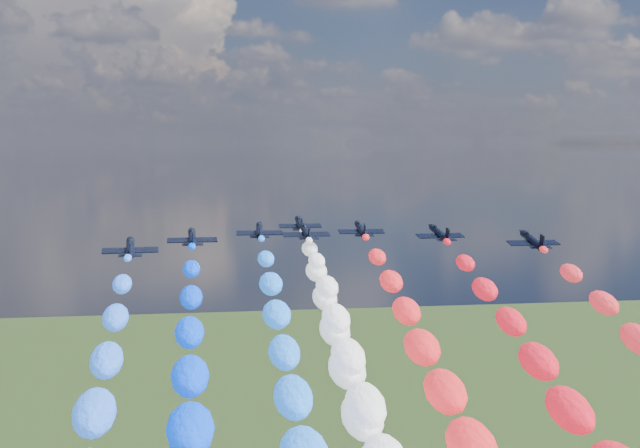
{
  "coord_description": "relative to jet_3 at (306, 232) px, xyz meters",
  "views": [
    {
      "loc": [
        -19.11,
        -128.45,
        107.5
      ],
      "look_at": [
        0.0,
        4.0,
        94.56
      ],
      "focal_mm": 46.73,
      "sensor_mm": 36.0,
      "label": 1
    }
  ],
  "objects": [
    {
      "name": "jet_0",
      "position": [
        -27.71,
        -17.38,
        0.0
      ],
      "size": [
        8.63,
        11.37,
        4.33
      ],
      "primitive_type": null,
      "rotation": [
        0.19,
        0.0,
        0.07
      ],
      "color": "black"
    },
    {
      "name": "jet_1",
      "position": [
        -19.0,
        -5.61,
        0.0
      ],
      "size": [
        8.22,
        11.08,
        4.33
      ],
      "primitive_type": null,
      "rotation": [
        0.19,
        0.0,
        0.03
      ],
      "color": "black"
    },
    {
      "name": "jet_2",
      "position": [
        -7.6,
        3.5,
        0.0
      ],
      "size": [
        8.64,
        11.38,
        4.33
      ],
      "primitive_type": null,
      "rotation": [
        0.19,
        0.0,
        -0.07
      ],
      "color": "black"
    },
    {
      "name": "jet_3",
      "position": [
        0.0,
        0.0,
        0.0
      ],
      "size": [
        8.04,
        10.95,
        4.33
      ],
      "primitive_type": null,
      "rotation": [
        0.19,
        0.0,
        0.01
      ],
      "color": "black"
    },
    {
      "name": "jet_4",
      "position": [
        0.73,
        14.72,
        0.0
      ],
      "size": [
        8.08,
        10.98,
        4.33
      ],
      "primitive_type": null,
      "rotation": [
        0.19,
        0.0,
        -0.02
      ],
      "color": "black"
    },
    {
      "name": "jet_5",
      "position": [
        10.13,
        3.15,
        0.0
      ],
      "size": [
        8.17,
        11.04,
        4.33
      ],
      "primitive_type": null,
      "rotation": [
        0.19,
        0.0,
        -0.02
      ],
      "color": "black"
    },
    {
      "name": "jet_6",
      "position": [
        21.84,
        -5.24,
        0.0
      ],
      "size": [
        8.63,
        11.37,
        4.33
      ],
      "primitive_type": null,
      "rotation": [
        0.19,
        0.0,
        0.07
      ],
      "color": "black"
    },
    {
      "name": "jet_7",
      "position": [
        33.26,
        -16.95,
        0.0
      ],
      "size": [
        7.98,
        10.91,
        4.33
      ],
      "primitive_type": null,
      "rotation": [
        0.19,
        0.0,
        -0.01
      ],
      "color": "black"
    }
  ]
}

